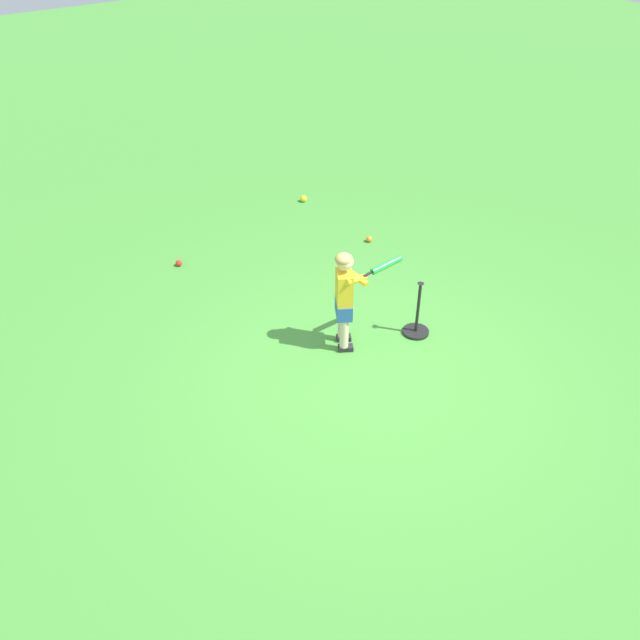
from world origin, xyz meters
The scene contains 6 objects.
ground_plane centered at (0.00, 0.00, 0.00)m, with size 40.00×40.00×0.00m, color #479338.
child_batter centered at (0.54, -0.10, 0.65)m, with size 0.34×0.78×1.08m.
play_ball_far_left centered at (3.02, 0.49, 0.04)m, with size 0.08×0.08×0.08m, color red.
play_ball_center_lawn centered at (3.51, -1.81, 0.05)m, with size 0.10×0.10×0.10m, color yellow.
play_ball_by_bucket centered at (2.02, -1.75, 0.04)m, with size 0.08×0.08×0.08m, color orange.
batting_tee centered at (0.23, -0.81, 0.10)m, with size 0.28×0.28×0.62m.
Camera 1 is at (-3.48, 3.42, 4.14)m, focal length 36.64 mm.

